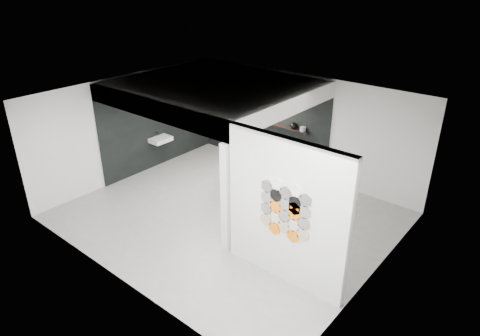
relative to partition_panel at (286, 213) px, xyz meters
name	(u,v)px	position (x,y,z in m)	size (l,w,h in m)	color
floor	(229,215)	(-2.23, 1.00, -1.40)	(7.00, 6.00, 0.01)	gray
partition_panel	(286,213)	(0.00, 0.00, 0.00)	(2.45, 0.15, 2.80)	silver
bay_clad_back	(262,124)	(-3.52, 3.97, -0.22)	(4.40, 0.04, 2.35)	black
bay_clad_left	(160,125)	(-5.70, 2.00, -0.22)	(0.04, 4.00, 2.35)	black
bulkhead	(214,91)	(-3.52, 2.00, 1.15)	(4.40, 4.00, 0.40)	silver
corner_column	(226,199)	(-1.41, 0.00, -0.22)	(0.16, 0.16, 2.35)	silver
fascia_beam	(153,109)	(-3.52, 0.08, 1.15)	(4.40, 0.16, 0.40)	silver
wall_basin	(161,140)	(-5.46, 1.80, -0.55)	(0.40, 0.60, 0.12)	silver
display_shelf	(262,121)	(-3.43, 3.87, -0.10)	(3.00, 0.15, 0.04)	black
kitchen_island	(261,173)	(-2.44, 2.52, -0.92)	(1.90, 1.23, 1.41)	silver
stockpot	(228,109)	(-4.71, 3.87, 0.01)	(0.21, 0.21, 0.17)	black
kettle	(294,126)	(-2.37, 3.87, 0.01)	(0.20, 0.20, 0.17)	black
glass_bowl	(303,129)	(-2.08, 3.87, -0.02)	(0.16, 0.16, 0.11)	gray
glass_vase	(303,129)	(-2.08, 3.87, -0.02)	(0.09, 0.09, 0.12)	gray
bottle_dark	(247,114)	(-3.98, 3.87, 0.00)	(0.06, 0.06, 0.15)	black
utensil_cup	(236,112)	(-4.41, 3.87, -0.04)	(0.07, 0.07, 0.09)	black
hex_tile_cluster	(285,210)	(0.03, -0.09, 0.10)	(1.04, 0.02, 1.16)	tan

